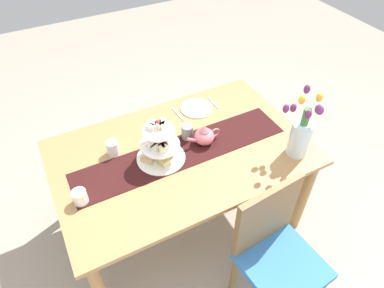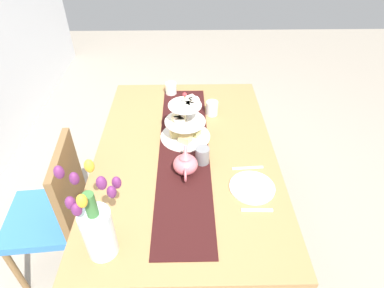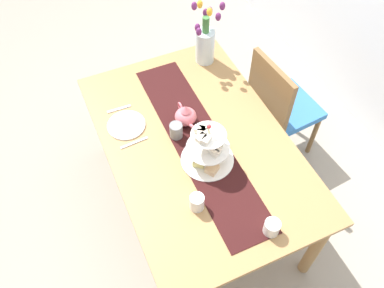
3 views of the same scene
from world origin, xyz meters
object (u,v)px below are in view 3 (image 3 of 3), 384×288
Objects in this scene: chair_left at (279,105)px; teapot at (186,116)px; tulip_vase at (205,41)px; knife_left at (134,143)px; mug_white_text at (197,202)px; fork_left at (119,109)px; dining_table at (197,152)px; dinner_plate_left at (126,125)px; tiered_cake_stand at (208,150)px; cream_jug at (272,227)px; mug_grey at (176,131)px.

chair_left reaches higher than teapot.
knife_left is (0.49, -0.68, -0.16)m from tulip_vase.
mug_white_text is (0.60, -0.92, 0.27)m from chair_left.
chair_left reaches higher than fork_left.
dinner_plate_left is at bearing -130.52° from dining_table.
cream_jug is (0.52, 0.10, -0.06)m from tiered_cake_stand.
chair_left is 5.35× the size of knife_left.
fork_left is (-1.09, -0.44, -0.04)m from cream_jug.
chair_left is at bearing 78.74° from fork_left.
mug_white_text is (-0.27, -0.28, 0.01)m from cream_jug.
cream_jug reaches higher than knife_left.
cream_jug is at bearing 8.81° from dining_table.
cream_jug is 0.50× the size of knife_left.
mug_grey reaches higher than mug_white_text.
tulip_vase is (-0.77, 0.35, 0.06)m from tiered_cake_stand.
knife_left is at bearing -151.30° from cream_jug.
teapot is 2.80× the size of cream_jug.
chair_left reaches higher than dinner_plate_left.
dining_table is at bearing 155.35° from mug_white_text.
dinner_plate_left is 0.32m from mug_grey.
tiered_cake_stand is 0.53m from cream_jug.
tulip_vase is (-0.41, -0.39, 0.39)m from chair_left.
mug_white_text is at bearing -10.03° from mug_grey.
fork_left is at bearing -149.68° from tiered_cake_stand.
mug_white_text is at bearing 13.39° from dinner_plate_left.
tiered_cake_stand is 0.25m from mug_grey.
tiered_cake_stand is at bearing 30.32° from fork_left.
fork_left is (-0.21, -1.08, 0.23)m from chair_left.
dining_table is 0.45m from dinner_plate_left.
tiered_cake_stand is 1.28× the size of teapot.
teapot is 0.36m from dinner_plate_left.
teapot is 0.34m from knife_left.
fork_left is (-0.15, 0.00, -0.00)m from dinner_plate_left.
dining_table is 0.20m from mug_grey.
chair_left reaches higher than knife_left.
chair_left is at bearing 43.90° from tulip_vase.
chair_left reaches higher than mug_white_text.
fork_left is (-0.43, -0.34, 0.10)m from dining_table.
dining_table is at bearing 179.66° from tiered_cake_stand.
knife_left is (0.02, -0.34, -0.06)m from teapot.
dining_table is 0.68m from cream_jug.
fork_left is at bearing -128.44° from teapot.
fork_left is at bearing -158.10° from cream_jug.
dining_table is 16.76× the size of mug_grey.
dinner_plate_left is at bearing -128.97° from mug_grey.
chair_left is at bearing 94.03° from knife_left.
fork_left and knife_left have the same top height.
chair_left is at bearing 123.36° from mug_white_text.
tiered_cake_stand reaches higher than fork_left.
tiered_cake_stand is at bearing -24.18° from tulip_vase.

